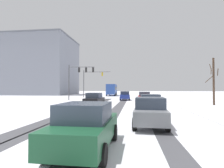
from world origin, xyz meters
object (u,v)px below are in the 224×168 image
car_blue_lead (125,96)px  car_grey_fifth (150,112)px  car_dark_green_sixth (86,126)px  office_building_far_left_block (36,67)px  car_black_third (94,100)px  bus_oncoming (112,89)px  bare_tree_sidewalk_mid (214,81)px  car_red_second (144,97)px  traffic_signal_near_left (79,74)px  car_silver_fourth (150,104)px  traffic_signal_far_left (91,79)px

car_blue_lead → car_grey_fifth: (2.52, -23.05, 0.00)m
car_dark_green_sixth → office_building_far_left_block: (-33.50, 56.02, 9.37)m
car_black_third → car_grey_fifth: bearing=-62.5°
bus_oncoming → bare_tree_sidewalk_mid: bare_tree_sidewalk_mid is taller
car_dark_green_sixth → office_building_far_left_block: office_building_far_left_block is taller
car_blue_lead → car_red_second: size_ratio=1.02×
car_blue_lead → car_dark_green_sixth: 27.37m
car_blue_lead → car_grey_fifth: bearing=-83.8°
traffic_signal_near_left → bus_oncoming: 22.88m
car_black_third → car_dark_green_sixth: size_ratio=1.00×
car_silver_fourth → office_building_far_left_block: 59.64m
traffic_signal_near_left → car_silver_fourth: bearing=-55.3°
car_blue_lead → bus_oncoming: bearing=103.0°
traffic_signal_far_left → car_red_second: bearing=-50.2°
car_dark_green_sixth → traffic_signal_far_left: bearing=103.1°
traffic_signal_near_left → car_grey_fifth: 24.75m
car_grey_fifth → traffic_signal_near_left: bearing=116.4°
car_dark_green_sixth → bus_oncoming: (-4.88, 48.66, 1.18)m
car_black_third → car_red_second: bearing=49.4°
car_silver_fourth → bus_oncoming: (-7.93, 38.83, 1.18)m
car_black_third → office_building_far_left_block: bearing=126.6°
car_silver_fourth → bus_oncoming: bearing=101.5°
traffic_signal_far_left → traffic_signal_near_left: bearing=-89.5°
car_dark_green_sixth → car_grey_fifth: bearing=59.4°
car_blue_lead → car_grey_fifth: size_ratio=1.00×
car_red_second → car_black_third: bearing=-130.6°
traffic_signal_far_left → traffic_signal_near_left: 9.94m
traffic_signal_near_left → car_black_third: 13.09m
bare_tree_sidewalk_mid → car_grey_fifth: bearing=-123.1°
traffic_signal_near_left → car_blue_lead: bearing=7.9°
car_black_third → bare_tree_sidewalk_mid: size_ratio=0.68×
car_grey_fifth → office_building_far_left_block: office_building_far_left_block is taller
traffic_signal_near_left → car_silver_fourth: size_ratio=1.57×
car_grey_fifth → car_dark_green_sixth: (-2.55, -4.31, 0.00)m
car_dark_green_sixth → bare_tree_sidewalk_mid: size_ratio=0.68×
traffic_signal_far_left → office_building_far_left_block: (-25.11, 19.88, 5.73)m
traffic_signal_far_left → bus_oncoming: bearing=74.4°
traffic_signal_near_left → office_building_far_left_block: bearing=130.2°
car_blue_lead → bare_tree_sidewalk_mid: 14.92m
car_red_second → car_grey_fifth: same height
car_silver_fourth → traffic_signal_near_left: bearing=124.7°
car_red_second → car_black_third: (-6.22, -7.25, 0.00)m
car_blue_lead → car_red_second: bearing=-58.1°
traffic_signal_near_left → car_dark_green_sixth: (8.30, -26.21, -3.93)m
traffic_signal_far_left → car_silver_fourth: 28.92m
bare_tree_sidewalk_mid → car_red_second: bearing=157.8°
office_building_far_left_block → car_black_third: bearing=-53.4°
bus_oncoming → office_building_far_left_block: 30.66m
car_red_second → car_black_third: 9.55m
car_red_second → bare_tree_sidewalk_mid: size_ratio=0.68×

